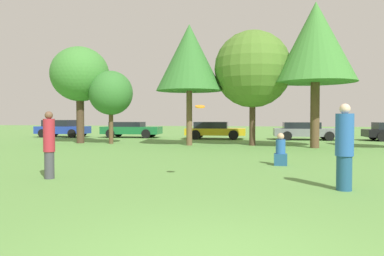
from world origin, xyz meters
TOP-DOWN VIEW (x-y plane):
  - person_thrower at (-4.90, 4.79)m, footprint 0.29×0.29m
  - person_catcher at (2.19, 4.72)m, footprint 0.38×0.38m
  - frisbee at (-1.04, 5.14)m, footprint 0.25×0.24m
  - bystander_sitting at (1.00, 8.65)m, footprint 0.41×0.34m
  - tree_0 at (-10.54, 16.75)m, footprint 3.47×3.47m
  - tree_1 at (-8.52, 16.68)m, footprint 2.59×2.59m
  - tree_2 at (-3.70, 16.37)m, footprint 3.69×3.69m
  - tree_3 at (-0.24, 16.97)m, footprint 4.25×4.25m
  - tree_4 at (2.95, 16.03)m, footprint 4.11×4.11m
  - parked_car_blue at (-15.42, 22.76)m, footprint 4.04×2.14m
  - parked_car_green at (-9.80, 23.16)m, footprint 4.59×2.07m
  - parked_car_yellow at (-3.18, 22.59)m, footprint 4.35×2.24m
  - parked_car_grey at (3.12, 22.84)m, footprint 4.48×2.12m

SIDE VIEW (x-z plane):
  - bystander_sitting at x=1.00m, z-range -0.09..0.97m
  - parked_car_grey at x=3.12m, z-range 0.04..1.26m
  - parked_car_green at x=-9.80m, z-range 0.05..1.26m
  - parked_car_yellow at x=-3.18m, z-range 0.04..1.28m
  - parked_car_blue at x=-15.42m, z-range 0.03..1.38m
  - person_thrower at x=-4.90m, z-range 0.02..1.75m
  - person_catcher at x=2.19m, z-range 0.00..1.87m
  - frisbee at x=-1.04m, z-range 1.78..1.89m
  - tree_1 at x=-8.52m, z-range 0.84..5.16m
  - tree_0 at x=-10.54m, z-range 1.22..7.04m
  - tree_3 at x=-0.24m, z-range 1.04..7.40m
  - tree_2 at x=-3.70m, z-range 1.50..8.23m
  - tree_4 at x=2.95m, z-range 1.64..9.10m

